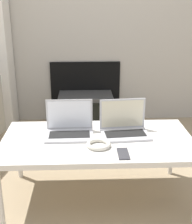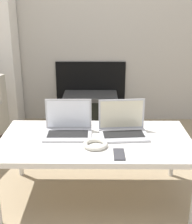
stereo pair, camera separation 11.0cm
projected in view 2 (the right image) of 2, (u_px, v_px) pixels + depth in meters
name	position (u px, v px, depth m)	size (l,w,h in m)	color
ground_plane	(95.00, 219.00, 2.05)	(14.00, 14.00, 0.00)	#998466
wall_back	(97.00, 7.00, 3.37)	(7.00, 0.08, 2.60)	#ADA89E
table	(96.00, 143.00, 2.14)	(1.31, 0.68, 0.46)	silver
laptop_left	(68.00, 127.00, 2.19)	(0.33, 0.23, 0.24)	#B2B2B7
laptop_right	(123.00, 127.00, 2.19)	(0.35, 0.26, 0.24)	#B2B2B7
headphones	(95.00, 144.00, 2.01)	(0.16, 0.16, 0.03)	beige
phone	(119.00, 154.00, 1.91)	(0.07, 0.15, 0.01)	#333338
tv	(90.00, 110.00, 3.52)	(0.60, 0.38, 0.37)	#383838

